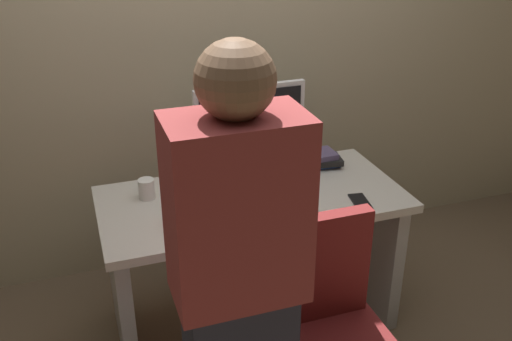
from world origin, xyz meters
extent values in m
plane|color=brown|center=(0.00, 0.00, 0.00)|extent=(9.00, 9.00, 0.00)
cube|color=beige|center=(0.00, 0.00, 0.70)|extent=(1.39, 0.66, 0.04)
cube|color=#B2B2B7|center=(-0.63, 0.00, 0.34)|extent=(0.06, 0.58, 0.68)
cube|color=#B2B2B7|center=(0.63, 0.00, 0.34)|extent=(0.06, 0.58, 0.68)
cube|color=maroon|center=(0.05, -0.61, 0.72)|extent=(0.40, 0.06, 0.44)
cube|color=maroon|center=(-0.32, -0.81, 1.14)|extent=(0.40, 0.24, 0.58)
sphere|color=brown|center=(-0.32, -0.81, 1.53)|extent=(0.22, 0.22, 0.22)
cube|color=silver|center=(0.06, 0.21, 0.73)|extent=(0.20, 0.14, 0.02)
cube|color=silver|center=(0.06, 0.21, 0.78)|extent=(0.04, 0.03, 0.08)
cube|color=silver|center=(0.06, 0.21, 1.00)|extent=(0.54, 0.04, 0.36)
cube|color=black|center=(0.06, 0.19, 1.00)|extent=(0.50, 0.01, 0.32)
cube|color=white|center=(-0.04, -0.09, 0.73)|extent=(0.43, 0.14, 0.02)
ellipsoid|color=black|center=(0.24, -0.07, 0.74)|extent=(0.06, 0.10, 0.03)
cylinder|color=#D84C3F|center=(-0.37, -0.15, 0.77)|extent=(0.08, 0.08, 0.09)
cylinder|color=white|center=(-0.46, 0.13, 0.77)|extent=(0.07, 0.07, 0.09)
cube|color=#3359A5|center=(0.43, 0.20, 0.73)|extent=(0.18, 0.12, 0.02)
cube|color=black|center=(0.43, 0.19, 0.76)|extent=(0.22, 0.16, 0.03)
cube|color=#594C72|center=(0.42, 0.19, 0.79)|extent=(0.15, 0.13, 0.03)
cube|color=black|center=(0.44, -0.22, 0.73)|extent=(0.09, 0.15, 0.01)
camera|label=1|loc=(-0.73, -2.19, 1.96)|focal=40.07mm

